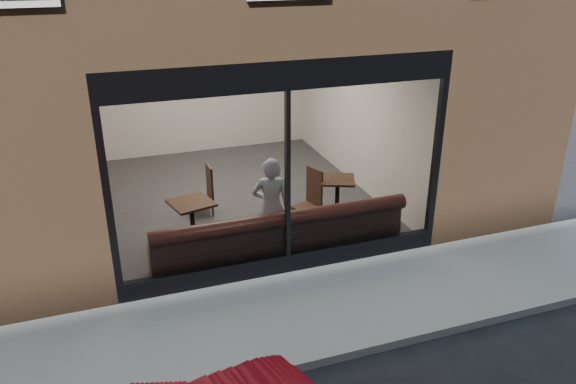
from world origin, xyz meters
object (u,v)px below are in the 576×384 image
object	(u,v)px
cafe_table_right	(338,180)
cafe_chair_right	(306,208)
banquette	(279,246)
cafe_chair_left	(201,203)
person	(271,207)
cafe_table_left	(191,203)

from	to	relation	value
cafe_table_right	cafe_chair_right	bearing A→B (deg)	170.83
banquette	cafe_table_right	distance (m)	1.90
cafe_chair_left	cafe_chair_right	world-z (taller)	same
cafe_table_right	cafe_chair_right	size ratio (longest dim) A/B	1.43
person	banquette	bearing A→B (deg)	120.58
cafe_chair_left	banquette	bearing A→B (deg)	111.47
cafe_table_right	cafe_chair_left	size ratio (longest dim) A/B	1.44
cafe_table_right	cafe_chair_left	world-z (taller)	cafe_table_right
person	cafe_table_left	distance (m)	1.35
person	cafe_table_right	xyz separation A→B (m)	(1.53, 0.86, -0.08)
banquette	cafe_table_left	xyz separation A→B (m)	(-1.18, 0.97, 0.52)
banquette	cafe_table_right	bearing A→B (deg)	36.29
cafe_table_left	cafe_table_right	world-z (taller)	cafe_table_left
cafe_chair_right	cafe_table_right	bearing A→B (deg)	151.85
cafe_chair_left	cafe_chair_right	xyz separation A→B (m)	(1.75, -0.84, 0.00)
banquette	person	bearing A→B (deg)	103.40
cafe_chair_right	banquette	bearing A→B (deg)	33.27
cafe_table_right	banquette	bearing A→B (deg)	-143.71
cafe_table_left	cafe_chair_right	distance (m)	2.16
cafe_table_right	cafe_chair_left	xyz separation A→B (m)	(-2.32, 0.93, -0.50)
banquette	cafe_chair_left	xyz separation A→B (m)	(-0.84, 2.01, 0.01)
cafe_table_left	cafe_chair_left	xyz separation A→B (m)	(0.34, 1.05, -0.50)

